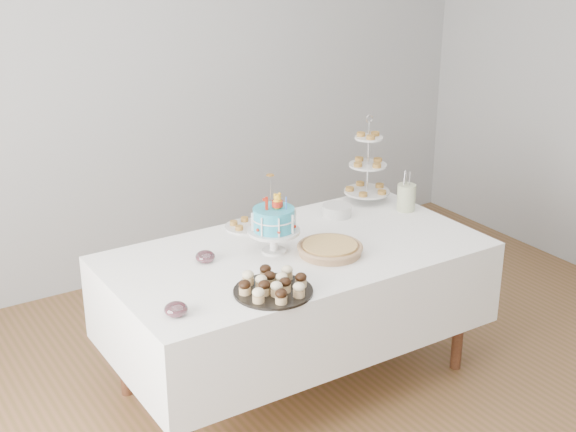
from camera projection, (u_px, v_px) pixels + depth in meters
floor at (327, 407)px, 4.11m from camera, size 5.00×5.00×0.00m
walls at (333, 155)px, 3.62m from camera, size 5.04×4.04×2.70m
table at (296, 290)px, 4.15m from camera, size 1.92×1.02×0.77m
birthday_cake at (274, 232)px, 4.00m from camera, size 0.26×0.26×0.41m
cupcake_tray at (273, 284)px, 3.61m from camera, size 0.36×0.36×0.08m
pie at (330, 248)px, 4.01m from camera, size 0.33×0.33×0.05m
tiered_stand at (368, 165)px, 4.66m from camera, size 0.27×0.27×0.52m
plate_stack at (337, 211)px, 4.50m from camera, size 0.16×0.16×0.06m
pastry_plate at (246, 225)px, 4.34m from camera, size 0.23×0.23×0.03m
jam_bowl_a at (176, 309)px, 3.41m from camera, size 0.10×0.10×0.06m
jam_bowl_b at (205, 257)px, 3.92m from camera, size 0.10×0.10×0.06m
utensil_pitcher at (406, 196)px, 4.57m from camera, size 0.11×0.10×0.23m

